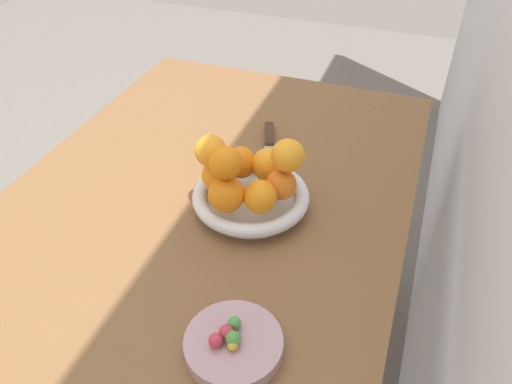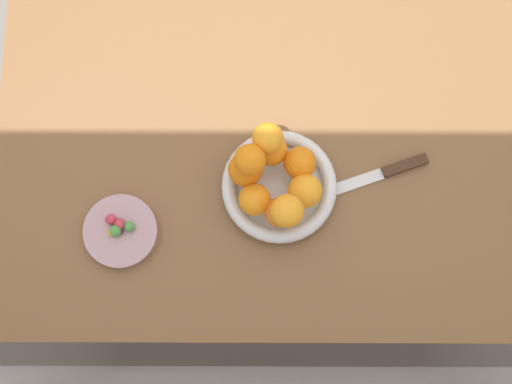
{
  "view_description": "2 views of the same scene",
  "coord_description": "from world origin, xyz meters",
  "px_view_note": "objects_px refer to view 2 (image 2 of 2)",
  "views": [
    {
      "loc": [
        0.67,
        0.34,
        1.35
      ],
      "look_at": [
        0.04,
        0.12,
        0.82
      ],
      "focal_mm": 35.0,
      "sensor_mm": 36.0,
      "label": 1
    },
    {
      "loc": [
        0.04,
        0.34,
        1.94
      ],
      "look_at": [
        0.04,
        0.13,
        0.88
      ],
      "focal_mm": 45.0,
      "sensor_mm": 36.0,
      "label": 2
    }
  ],
  "objects_px": {
    "orange_7": "(250,160)",
    "orange_8": "(287,211)",
    "fruit_bowl": "(277,187)",
    "knife": "(375,176)",
    "candy_ball_1": "(119,231)",
    "candy_ball_2": "(112,232)",
    "candy_ball_4": "(129,226)",
    "dining_table": "(277,154)",
    "candy_dish": "(121,231)",
    "orange_2": "(272,150)",
    "orange_5": "(283,212)",
    "orange_6": "(268,138)",
    "candy_ball_0": "(116,231)",
    "candy_ball_3": "(111,219)",
    "orange_0": "(305,191)",
    "candy_ball_5": "(120,224)",
    "orange_4": "(255,200)",
    "orange_3": "(245,169)",
    "orange_1": "(300,163)"
  },
  "relations": [
    {
      "from": "candy_ball_4",
      "to": "orange_7",
      "type": "bearing_deg",
      "value": -155.53
    },
    {
      "from": "fruit_bowl",
      "to": "candy_ball_4",
      "type": "height_order",
      "value": "candy_ball_4"
    },
    {
      "from": "candy_ball_3",
      "to": "candy_ball_5",
      "type": "height_order",
      "value": "same"
    },
    {
      "from": "candy_ball_5",
      "to": "candy_ball_2",
      "type": "bearing_deg",
      "value": 45.46
    },
    {
      "from": "dining_table",
      "to": "candy_dish",
      "type": "distance_m",
      "value": 0.36
    },
    {
      "from": "candy_ball_5",
      "to": "orange_4",
      "type": "bearing_deg",
      "value": -171.07
    },
    {
      "from": "candy_ball_0",
      "to": "candy_ball_3",
      "type": "height_order",
      "value": "candy_ball_0"
    },
    {
      "from": "orange_4",
      "to": "candy_ball_5",
      "type": "height_order",
      "value": "orange_4"
    },
    {
      "from": "candy_dish",
      "to": "orange_7",
      "type": "height_order",
      "value": "orange_7"
    },
    {
      "from": "orange_7",
      "to": "candy_ball_2",
      "type": "distance_m",
      "value": 0.3
    },
    {
      "from": "orange_4",
      "to": "orange_5",
      "type": "xyz_separation_m",
      "value": [
        -0.05,
        0.02,
        -0.0
      ]
    },
    {
      "from": "candy_ball_0",
      "to": "candy_ball_1",
      "type": "height_order",
      "value": "candy_ball_0"
    },
    {
      "from": "candy_ball_2",
      "to": "knife",
      "type": "xyz_separation_m",
      "value": [
        -0.49,
        -0.11,
        -0.02
      ]
    },
    {
      "from": "candy_ball_4",
      "to": "orange_1",
      "type": "bearing_deg",
      "value": -160.34
    },
    {
      "from": "dining_table",
      "to": "orange_0",
      "type": "bearing_deg",
      "value": 111.85
    },
    {
      "from": "orange_8",
      "to": "orange_7",
      "type": "bearing_deg",
      "value": -53.72
    },
    {
      "from": "orange_7",
      "to": "orange_3",
      "type": "bearing_deg",
      "value": 14.97
    },
    {
      "from": "candy_ball_3",
      "to": "knife",
      "type": "relative_size",
      "value": 0.08
    },
    {
      "from": "orange_5",
      "to": "candy_ball_3",
      "type": "relative_size",
      "value": 2.81
    },
    {
      "from": "candy_dish",
      "to": "orange_0",
      "type": "bearing_deg",
      "value": -169.12
    },
    {
      "from": "orange_2",
      "to": "orange_5",
      "type": "bearing_deg",
      "value": 99.76
    },
    {
      "from": "candy_ball_1",
      "to": "candy_ball_2",
      "type": "relative_size",
      "value": 0.99
    },
    {
      "from": "orange_3",
      "to": "orange_7",
      "type": "relative_size",
      "value": 1.13
    },
    {
      "from": "orange_3",
      "to": "candy_ball_2",
      "type": "xyz_separation_m",
      "value": [
        0.25,
        0.11,
        -0.04
      ]
    },
    {
      "from": "orange_2",
      "to": "candy_ball_0",
      "type": "relative_size",
      "value": 2.67
    },
    {
      "from": "fruit_bowl",
      "to": "candy_dish",
      "type": "xyz_separation_m",
      "value": [
        0.29,
        0.08,
        -0.01
      ]
    },
    {
      "from": "orange_4",
      "to": "orange_8",
      "type": "bearing_deg",
      "value": 151.67
    },
    {
      "from": "fruit_bowl",
      "to": "knife",
      "type": "bearing_deg",
      "value": -172.37
    },
    {
      "from": "candy_dish",
      "to": "candy_ball_1",
      "type": "distance_m",
      "value": 0.02
    },
    {
      "from": "orange_7",
      "to": "orange_8",
      "type": "distance_m",
      "value": 0.11
    },
    {
      "from": "orange_4",
      "to": "candy_ball_2",
      "type": "bearing_deg",
      "value": 11.64
    },
    {
      "from": "orange_5",
      "to": "orange_0",
      "type": "bearing_deg",
      "value": -136.18
    },
    {
      "from": "orange_2",
      "to": "candy_ball_4",
      "type": "bearing_deg",
      "value": 27.44
    },
    {
      "from": "orange_0",
      "to": "orange_3",
      "type": "distance_m",
      "value": 0.11
    },
    {
      "from": "candy_dish",
      "to": "knife",
      "type": "relative_size",
      "value": 0.55
    },
    {
      "from": "orange_4",
      "to": "orange_7",
      "type": "xyz_separation_m",
      "value": [
        0.01,
        -0.06,
        0.06
      ]
    },
    {
      "from": "orange_6",
      "to": "dining_table",
      "type": "bearing_deg",
      "value": -128.42
    },
    {
      "from": "orange_6",
      "to": "orange_7",
      "type": "xyz_separation_m",
      "value": [
        0.03,
        0.04,
        0.01
      ]
    },
    {
      "from": "orange_2",
      "to": "orange_6",
      "type": "height_order",
      "value": "orange_6"
    },
    {
      "from": "candy_ball_3",
      "to": "orange_6",
      "type": "bearing_deg",
      "value": -155.89
    },
    {
      "from": "knife",
      "to": "candy_ball_4",
      "type": "bearing_deg",
      "value": 12.6
    },
    {
      "from": "candy_ball_2",
      "to": "candy_ball_4",
      "type": "bearing_deg",
      "value": -161.95
    },
    {
      "from": "orange_4",
      "to": "orange_7",
      "type": "bearing_deg",
      "value": -81.51
    },
    {
      "from": "candy_dish",
      "to": "orange_0",
      "type": "height_order",
      "value": "orange_0"
    },
    {
      "from": "orange_5",
      "to": "orange_7",
      "type": "bearing_deg",
      "value": -53.61
    },
    {
      "from": "dining_table",
      "to": "knife",
      "type": "distance_m",
      "value": 0.22
    },
    {
      "from": "orange_5",
      "to": "candy_ball_0",
      "type": "relative_size",
      "value": 2.58
    },
    {
      "from": "orange_0",
      "to": "orange_8",
      "type": "height_order",
      "value": "orange_8"
    },
    {
      "from": "orange_7",
      "to": "knife",
      "type": "height_order",
      "value": "orange_7"
    },
    {
      "from": "dining_table",
      "to": "candy_ball_1",
      "type": "bearing_deg",
      "value": 31.27
    }
  ]
}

